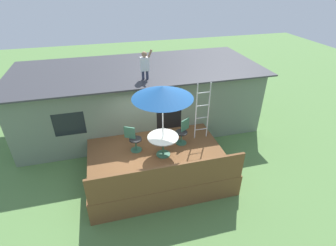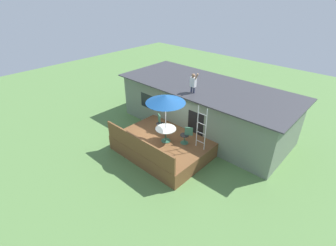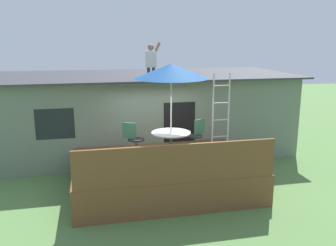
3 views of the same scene
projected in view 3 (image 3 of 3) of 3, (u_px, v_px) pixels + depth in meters
The scene contains 10 objects.
ground_plane at pixel (163, 187), 9.83m from camera, with size 40.00×40.00×0.00m, color #567F42.
house at pixel (143, 112), 12.95m from camera, with size 10.50×4.50×2.74m.
deck at pixel (163, 173), 9.74m from camera, with size 4.68×3.44×0.80m, color brown.
deck_railing at pixel (178, 164), 7.96m from camera, with size 4.58×0.08×0.90m, color brown.
patio_table at pixel (171, 138), 9.54m from camera, with size 1.04×1.04×0.74m.
patio_umbrella at pixel (171, 71), 9.15m from camera, with size 1.90×1.90×2.54m.
step_ladder at pixel (221, 111), 10.44m from camera, with size 0.52×0.04×2.20m.
person_figure at pixel (151, 59), 11.21m from camera, with size 0.47×0.20×1.11m.
patio_chair_left at pixel (134, 140), 9.89m from camera, with size 0.58×0.44×0.92m.
patio_chair_right at pixel (196, 136), 10.28m from camera, with size 0.57×0.45×0.92m.
Camera 3 is at (-1.83, -9.00, 3.93)m, focal length 38.62 mm.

